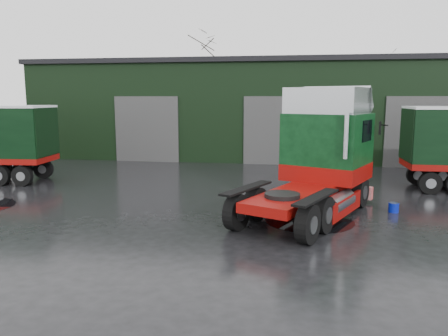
% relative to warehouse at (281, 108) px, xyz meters
% --- Properties ---
extents(ground, '(100.00, 100.00, 0.00)m').
position_rel_warehouse_xyz_m(ground, '(-2.00, -20.00, -3.16)').
color(ground, black).
extents(warehouse, '(32.40, 12.40, 6.30)m').
position_rel_warehouse_xyz_m(warehouse, '(0.00, 0.00, 0.00)').
color(warehouse, black).
rests_on(warehouse, ground).
extents(hero_tractor, '(5.55, 7.54, 4.32)m').
position_rel_warehouse_xyz_m(hero_tractor, '(1.34, -17.57, -1.00)').
color(hero_tractor, black).
rests_on(hero_tractor, ground).
extents(wash_bucket, '(0.45, 0.45, 0.32)m').
position_rel_warehouse_xyz_m(wash_bucket, '(4.41, -16.41, -2.99)').
color(wash_bucket, '#0716A2').
rests_on(wash_bucket, ground).
extents(tree_back_a, '(4.40, 4.40, 9.50)m').
position_rel_warehouse_xyz_m(tree_back_a, '(-8.00, 10.00, 1.59)').
color(tree_back_a, black).
rests_on(tree_back_a, ground).
extents(tree_back_b, '(4.40, 4.40, 7.50)m').
position_rel_warehouse_xyz_m(tree_back_b, '(8.00, 10.00, 0.59)').
color(tree_back_b, black).
rests_on(tree_back_b, ground).
extents(puddle_1, '(2.84, 2.84, 0.01)m').
position_rel_warehouse_xyz_m(puddle_1, '(1.49, -17.96, -3.15)').
color(puddle_1, black).
rests_on(puddle_1, ground).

